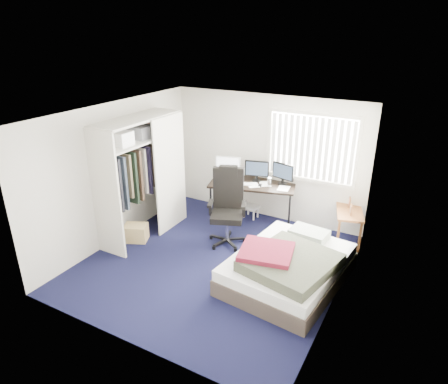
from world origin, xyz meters
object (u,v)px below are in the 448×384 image
at_px(office_chair, 227,214).
at_px(bed, 288,266).
at_px(nightstand, 349,213).
at_px(desk, 253,182).

distance_m(office_chair, bed, 1.61).
relative_size(nightstand, bed, 0.45).
distance_m(desk, bed, 2.26).
distance_m(desk, nightstand, 1.90).
xyz_separation_m(office_chair, nightstand, (1.92, 1.08, 0.00)).
xyz_separation_m(desk, bed, (1.39, -1.69, -0.56)).
height_order(desk, nightstand, desk).
height_order(desk, office_chair, office_chair).
xyz_separation_m(office_chair, bed, (1.43, -0.70, -0.26)).
bearing_deg(desk, bed, -50.64).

